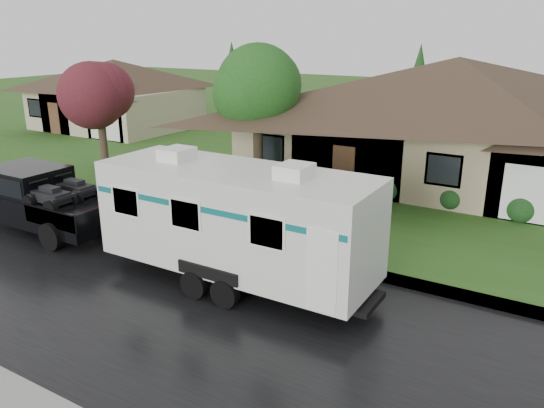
# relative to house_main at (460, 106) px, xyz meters

# --- Properties ---
(ground) EXTENTS (140.00, 140.00, 0.00)m
(ground) POSITION_rel_house_main_xyz_m (-2.29, -13.84, -3.59)
(ground) COLOR #2A561B
(ground) RESTS_ON ground
(road) EXTENTS (140.00, 8.00, 0.01)m
(road) POSITION_rel_house_main_xyz_m (-2.29, -15.84, -3.59)
(road) COLOR black
(road) RESTS_ON ground
(curb) EXTENTS (140.00, 0.50, 0.15)m
(curb) POSITION_rel_house_main_xyz_m (-2.29, -11.59, -3.52)
(curb) COLOR gray
(curb) RESTS_ON ground
(lawn) EXTENTS (140.00, 26.00, 0.15)m
(lawn) POSITION_rel_house_main_xyz_m (-2.29, 1.16, -3.52)
(lawn) COLOR #2A561B
(lawn) RESTS_ON ground
(house_main) EXTENTS (19.44, 10.80, 6.90)m
(house_main) POSITION_rel_house_main_xyz_m (0.00, 0.00, 0.00)
(house_main) COLOR #9A8968
(house_main) RESTS_ON lawn
(house_far) EXTENTS (10.80, 8.64, 5.80)m
(house_far) POSITION_rel_house_main_xyz_m (-24.07, 2.02, -0.62)
(house_far) COLOR #C3B891
(house_far) RESTS_ON lawn
(tree_left_green) EXTENTS (3.68, 3.68, 6.08)m
(tree_left_green) POSITION_rel_house_main_xyz_m (-6.82, -6.43, 0.78)
(tree_left_green) COLOR #382B1E
(tree_left_green) RESTS_ON lawn
(tree_red) EXTENTS (3.25, 3.25, 5.39)m
(tree_red) POSITION_rel_house_main_xyz_m (-15.25, -7.35, 0.29)
(tree_red) COLOR #382B1E
(tree_red) RESTS_ON lawn
(shrub_row) EXTENTS (13.60, 1.00, 1.00)m
(shrub_row) POSITION_rel_house_main_xyz_m (-0.29, -4.54, -2.94)
(shrub_row) COLOR #143814
(shrub_row) RESTS_ON lawn
(pickup_truck) EXTENTS (6.69, 2.54, 2.23)m
(pickup_truck) POSITION_rel_house_main_xyz_m (-11.60, -13.94, -2.40)
(pickup_truck) COLOR black
(pickup_truck) RESTS_ON ground
(travel_trailer) EXTENTS (8.25, 2.90, 3.70)m
(travel_trailer) POSITION_rel_house_main_xyz_m (-2.78, -13.94, -1.63)
(travel_trailer) COLOR silver
(travel_trailer) RESTS_ON ground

